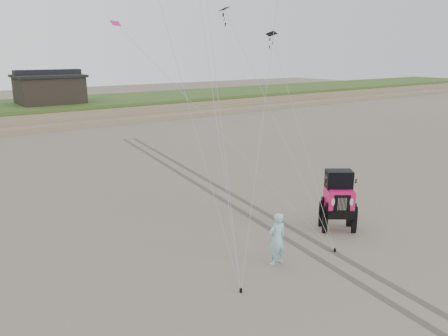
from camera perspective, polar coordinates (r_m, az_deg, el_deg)
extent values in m
plane|color=#6B6054|center=(15.33, 9.64, -11.26)|extent=(160.00, 160.00, 0.00)
cube|color=#7A6B54|center=(48.89, -24.14, 6.49)|extent=(160.00, 12.00, 1.40)
cube|color=#2D4719|center=(48.80, -24.24, 7.48)|extent=(160.00, 12.00, 0.35)
cube|color=#7A6B54|center=(42.68, -22.17, 5.04)|extent=(160.00, 3.50, 0.50)
cube|color=black|center=(48.15, -21.83, 9.41)|extent=(6.00, 5.00, 2.60)
cube|color=black|center=(48.06, -21.99, 11.09)|extent=(6.40, 5.40, 0.25)
cube|color=black|center=(48.05, -22.04, 11.54)|extent=(6.40, 1.20, 0.50)
imported|color=#80B9C6|center=(14.32, 6.94, -9.19)|extent=(0.68, 0.48, 1.77)
cube|color=#D71A8F|center=(21.37, -13.99, 17.88)|extent=(0.50, 0.34, 0.26)
cube|color=black|center=(20.40, 0.06, 20.08)|extent=(0.62, 0.56, 0.24)
cube|color=black|center=(20.84, 6.22, 17.04)|extent=(0.39, 0.49, 0.25)
cylinder|color=black|center=(13.05, 2.21, -15.69)|extent=(0.08, 0.08, 0.12)
cylinder|color=black|center=(15.86, 14.28, -10.36)|extent=(0.08, 0.08, 0.12)
cube|color=#4C443D|center=(22.03, -2.35, -2.85)|extent=(4.42, 29.74, 0.01)
cube|color=#4C443D|center=(22.46, -0.65, -2.49)|extent=(4.42, 29.74, 0.01)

